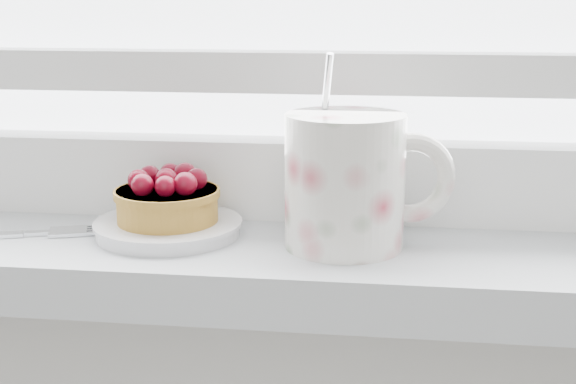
% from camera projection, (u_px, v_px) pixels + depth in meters
% --- Properties ---
extents(saucer, '(0.12, 0.12, 0.01)m').
position_uv_depth(saucer, '(168.00, 228.00, 0.67)').
color(saucer, silver).
rests_on(saucer, windowsill).
extents(raspberry_tart, '(0.09, 0.09, 0.05)m').
position_uv_depth(raspberry_tart, '(167.00, 198.00, 0.66)').
color(raspberry_tart, olive).
rests_on(raspberry_tart, saucer).
extents(floral_mug, '(0.14, 0.11, 0.15)m').
position_uv_depth(floral_mug, '(349.00, 178.00, 0.63)').
color(floral_mug, silver).
rests_on(floral_mug, windowsill).
extents(fork, '(0.20, 0.08, 0.00)m').
position_uv_depth(fork, '(2.00, 235.00, 0.66)').
color(fork, silver).
rests_on(fork, windowsill).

